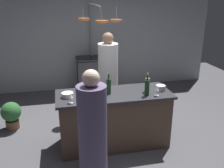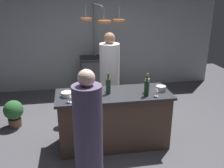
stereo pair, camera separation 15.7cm
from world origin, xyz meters
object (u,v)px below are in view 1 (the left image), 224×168
potted_plant (11,114)px  mixing_bowl_steel (161,88)px  guest_left (93,140)px  wine_bottle_red (147,87)px  wine_glass_near_right_guest (157,89)px  wine_glass_by_chef (71,96)px  wine_bottle_green (109,86)px  stove_range (93,75)px  wine_bottle_white (147,84)px  mixing_bowl_ceramic (68,95)px  pepper_mill (109,84)px  chef (108,82)px  bar_stool_left (90,148)px

potted_plant → mixing_bowl_steel: (2.49, -0.91, 0.64)m
guest_left → mixing_bowl_steel: guest_left is taller
wine_bottle_red → guest_left: bearing=-139.1°
wine_glass_near_right_guest → wine_glass_by_chef: same height
wine_bottle_green → stove_range: bearing=88.0°
wine_bottle_white → wine_glass_by_chef: wine_bottle_white is taller
wine_glass_near_right_guest → mixing_bowl_ceramic: bearing=170.1°
pepper_mill → wine_glass_by_chef: size_ratio=1.44×
wine_glass_by_chef → mixing_bowl_ceramic: size_ratio=0.83×
stove_range → pepper_mill: size_ratio=4.24×
chef → potted_plant: chef is taller
stove_range → wine_glass_by_chef: wine_glass_by_chef is taller
wine_glass_by_chef → wine_glass_near_right_guest: bearing=0.1°
guest_left → wine_glass_by_chef: 0.83m
wine_glass_near_right_guest → stove_range: bearing=102.8°
pepper_mill → wine_glass_near_right_guest: 0.76m
bar_stool_left → mixing_bowl_ceramic: 0.86m
wine_glass_by_chef → potted_plant: bearing=133.1°
guest_left → wine_glass_near_right_guest: size_ratio=10.97×
potted_plant → wine_glass_near_right_guest: bearing=-25.6°
pepper_mill → wine_bottle_white: wine_bottle_white is taller
chef → pepper_mill: 0.71m
wine_glass_near_right_guest → wine_bottle_white: bearing=109.2°
stove_range → wine_bottle_green: (-0.08, -2.45, 0.58)m
wine_bottle_green → wine_glass_near_right_guest: bearing=-19.5°
mixing_bowl_steel → guest_left: bearing=-141.7°
potted_plant → wine_glass_near_right_guest: wine_glass_near_right_guest is taller
guest_left → wine_bottle_red: guest_left is taller
stove_range → mixing_bowl_steel: size_ratio=5.59×
stove_range → wine_glass_by_chef: 2.83m
bar_stool_left → mixing_bowl_ceramic: bearing=111.2°
wine_bottle_red → chef: bearing=112.0°
pepper_mill → wine_bottle_red: size_ratio=0.65×
pepper_mill → wine_glass_near_right_guest: pepper_mill is taller
wine_bottle_white → wine_glass_by_chef: (-1.21, -0.22, -0.01)m
stove_range → chef: bearing=-87.6°
wine_glass_near_right_guest → mixing_bowl_steel: wine_glass_near_right_guest is taller
wine_bottle_white → wine_glass_by_chef: size_ratio=2.06×
chef → wine_bottle_red: bearing=-68.0°
stove_range → wine_bottle_white: bearing=-77.8°
guest_left → pepper_mill: bearing=69.3°
guest_left → wine_bottle_white: size_ratio=5.31×
wine_bottle_white → wine_bottle_red: bearing=-111.4°
wine_glass_near_right_guest → chef: bearing=117.4°
wine_bottle_red → wine_bottle_green: size_ratio=1.00×
chef → mixing_bowl_ceramic: chef is taller
guest_left → wine_glass_near_right_guest: guest_left is taller
guest_left → mixing_bowl_ceramic: (-0.23, 1.00, 0.19)m
bar_stool_left → potted_plant: bar_stool_left is taller
chef → wine_bottle_white: (0.47, -0.83, 0.21)m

